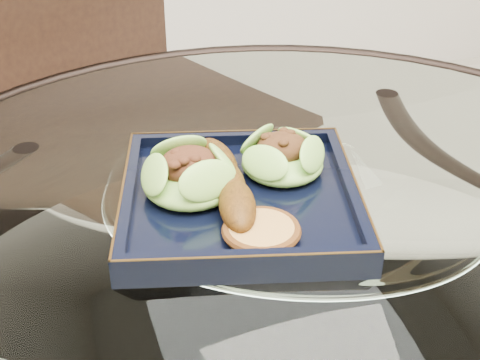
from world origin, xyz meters
name	(u,v)px	position (x,y,z in m)	size (l,w,h in m)	color
dining_table	(289,323)	(0.00, 0.00, 0.60)	(1.13, 1.13, 0.77)	white
dining_chair	(120,161)	(-0.12, 0.54, 0.57)	(0.58, 0.58, 1.01)	black
navy_plate	(240,202)	(-0.05, 0.04, 0.77)	(0.27, 0.27, 0.02)	black
lettuce_wrap_left	(190,178)	(-0.11, 0.06, 0.80)	(0.11, 0.11, 0.04)	#689D2D
lettuce_wrap_right	(282,159)	(0.01, 0.07, 0.80)	(0.10, 0.10, 0.04)	#508C28
roasted_plantain	(226,181)	(-0.07, 0.04, 0.80)	(0.19, 0.04, 0.04)	#673A0A
crumb_patty	(261,232)	(-0.06, -0.05, 0.79)	(0.07, 0.07, 0.01)	#C38441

